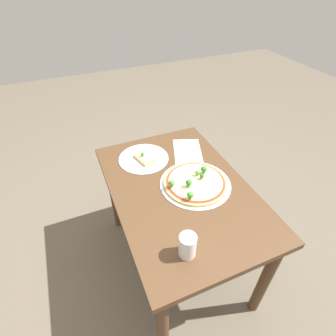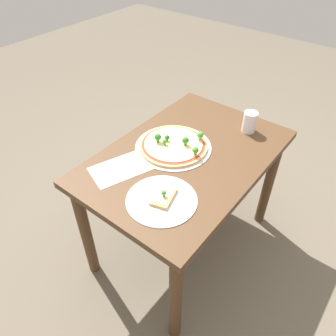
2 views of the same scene
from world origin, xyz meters
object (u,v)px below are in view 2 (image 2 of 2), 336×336
at_px(dining_table, 186,171).
at_px(drinking_cup, 250,122).
at_px(pizza_tray_whole, 174,145).
at_px(pizza_tray_slice, 162,199).

height_order(dining_table, drinking_cup, drinking_cup).
distance_m(pizza_tray_whole, pizza_tray_slice, 0.38).
height_order(pizza_tray_slice, drinking_cup, drinking_cup).
bearing_deg(dining_table, pizza_tray_slice, -162.43).
distance_m(dining_table, pizza_tray_whole, 0.15).
xyz_separation_m(dining_table, pizza_tray_whole, (0.01, 0.09, 0.13)).
xyz_separation_m(dining_table, drinking_cup, (0.38, -0.14, 0.17)).
relative_size(pizza_tray_whole, pizza_tray_slice, 1.27).
bearing_deg(drinking_cup, pizza_tray_whole, 148.01).
distance_m(dining_table, pizza_tray_slice, 0.35).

